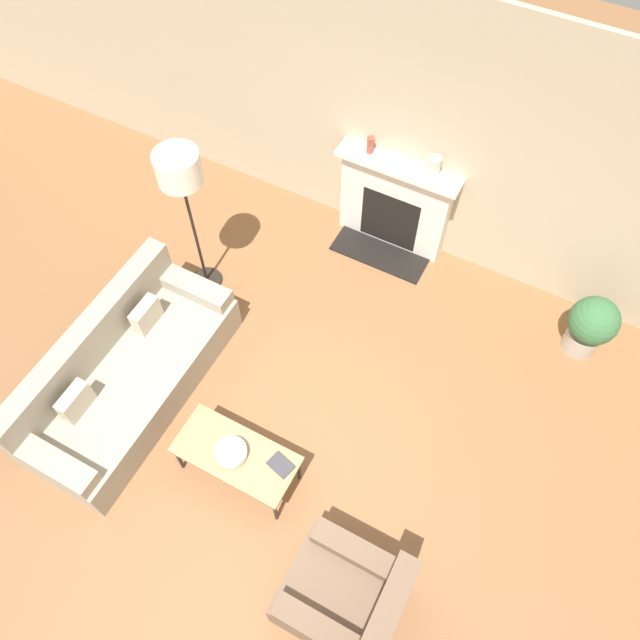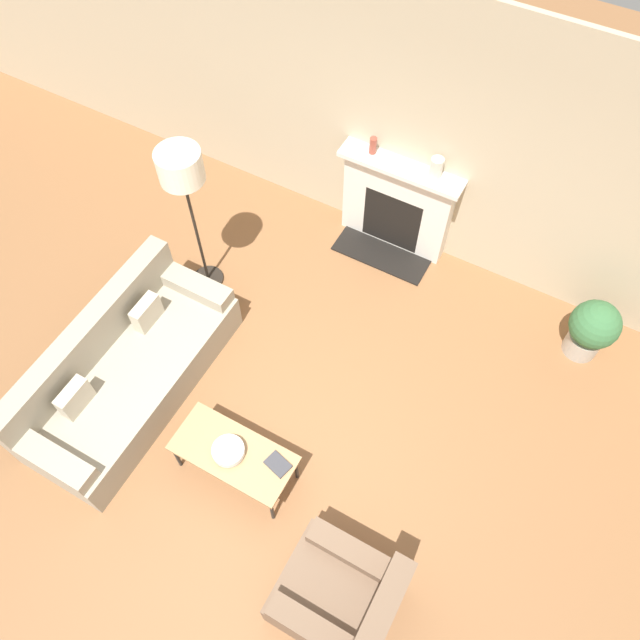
# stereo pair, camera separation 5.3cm
# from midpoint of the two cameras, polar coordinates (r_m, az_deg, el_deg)

# --- Properties ---
(ground_plane) EXTENTS (18.00, 18.00, 0.00)m
(ground_plane) POSITION_cam_midpoint_polar(r_m,az_deg,el_deg) (5.84, -4.81, -13.65)
(ground_plane) COLOR brown
(wall_back) EXTENTS (18.00, 0.06, 2.90)m
(wall_back) POSITION_cam_midpoint_polar(r_m,az_deg,el_deg) (6.29, 9.60, 16.21)
(wall_back) COLOR #BCAD8E
(wall_back) RESTS_ON ground_plane
(fireplace) EXTENTS (1.31, 0.59, 1.14)m
(fireplace) POSITION_cam_midpoint_polar(r_m,az_deg,el_deg) (6.84, 6.55, 10.43)
(fireplace) COLOR silver
(fireplace) RESTS_ON ground_plane
(couch) EXTENTS (0.96, 2.27, 0.86)m
(couch) POSITION_cam_midpoint_polar(r_m,az_deg,el_deg) (6.17, -17.52, -4.65)
(couch) COLOR #9E937F
(couch) RESTS_ON ground_plane
(armchair_near) EXTENTS (0.88, 0.79, 0.82)m
(armchair_near) POSITION_cam_midpoint_polar(r_m,az_deg,el_deg) (5.27, 2.17, -24.08)
(armchair_near) COLOR brown
(armchair_near) RESTS_ON ground_plane
(coffee_table) EXTENTS (1.07, 0.49, 0.45)m
(coffee_table) POSITION_cam_midpoint_polar(r_m,az_deg,el_deg) (5.48, -7.97, -12.15)
(coffee_table) COLOR tan
(coffee_table) RESTS_ON ground_plane
(bowl) EXTENTS (0.28, 0.28, 0.09)m
(bowl) POSITION_cam_midpoint_polar(r_m,az_deg,el_deg) (5.40, -8.44, -11.87)
(bowl) COLOR silver
(bowl) RESTS_ON coffee_table
(book) EXTENTS (0.24, 0.19, 0.02)m
(book) POSITION_cam_midpoint_polar(r_m,az_deg,el_deg) (5.36, -3.91, -13.09)
(book) COLOR #38383D
(book) RESTS_ON coffee_table
(floor_lamp) EXTENTS (0.41, 0.41, 1.81)m
(floor_lamp) POSITION_cam_midpoint_polar(r_m,az_deg,el_deg) (5.81, -12.89, 12.57)
(floor_lamp) COLOR black
(floor_lamp) RESTS_ON ground_plane
(mantel_vase_left) EXTENTS (0.07, 0.07, 0.18)m
(mantel_vase_left) POSITION_cam_midpoint_polar(r_m,az_deg,el_deg) (6.47, 4.38, 15.67)
(mantel_vase_left) COLOR brown
(mantel_vase_left) RESTS_ON fireplace
(mantel_vase_center_left) EXTENTS (0.13, 0.13, 0.22)m
(mantel_vase_center_left) POSITION_cam_midpoint_polar(r_m,az_deg,el_deg) (6.30, 10.13, 13.67)
(mantel_vase_center_left) COLOR beige
(mantel_vase_center_left) RESTS_ON fireplace
(potted_plant) EXTENTS (0.48, 0.48, 0.71)m
(potted_plant) POSITION_cam_midpoint_polar(r_m,az_deg,el_deg) (6.59, 23.36, -0.38)
(potted_plant) COLOR #B2A899
(potted_plant) RESTS_ON ground_plane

